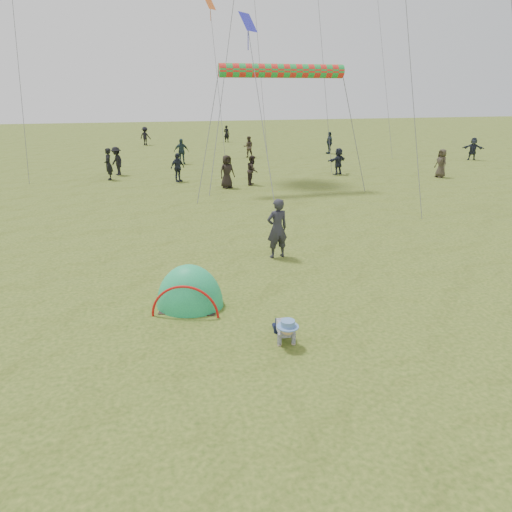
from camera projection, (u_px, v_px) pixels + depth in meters
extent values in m
plane|color=#2E4815|center=(270.00, 324.00, 10.16)|extent=(140.00, 140.00, 0.00)
ellipsoid|color=#1D9060|center=(190.00, 305.00, 11.04)|extent=(1.93, 1.74, 2.08)
imported|color=#272730|center=(277.00, 228.00, 13.91)|extent=(0.74, 0.55, 1.86)
imported|color=black|center=(108.00, 164.00, 26.08)|extent=(0.52, 0.71, 1.80)
imported|color=#43372D|center=(248.00, 147.00, 34.94)|extent=(0.86, 0.72, 1.58)
imported|color=#25383F|center=(181.00, 151.00, 31.72)|extent=(1.05, 0.51, 1.74)
imported|color=black|center=(145.00, 136.00, 42.58)|extent=(1.24, 1.11, 1.67)
imported|color=black|center=(227.00, 172.00, 23.96)|extent=(0.97, 0.80, 1.72)
imported|color=#242937|center=(473.00, 149.00, 33.61)|extent=(1.50, 1.26, 1.62)
imported|color=black|center=(227.00, 134.00, 45.09)|extent=(0.70, 0.65, 1.61)
imported|color=black|center=(252.00, 170.00, 24.76)|extent=(0.86, 0.95, 1.59)
imported|color=#212632|center=(178.00, 168.00, 25.59)|extent=(0.99, 0.86, 1.60)
imported|color=#222734|center=(338.00, 161.00, 27.82)|extent=(1.54, 1.08, 1.60)
imported|color=#1D2734|center=(329.00, 143.00, 36.87)|extent=(0.43, 1.02, 1.73)
imported|color=black|center=(117.00, 161.00, 27.59)|extent=(1.06, 1.26, 1.69)
imported|color=#3B3329|center=(441.00, 163.00, 26.91)|extent=(0.63, 0.87, 1.65)
cylinder|color=red|center=(282.00, 71.00, 21.81)|extent=(6.16, 0.64, 0.64)
plane|color=orange|center=(210.00, 4.00, 33.20)|extent=(0.93, 0.93, 0.76)
plane|color=#2F2DD7|center=(248.00, 22.00, 20.25)|extent=(0.98, 0.98, 0.80)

